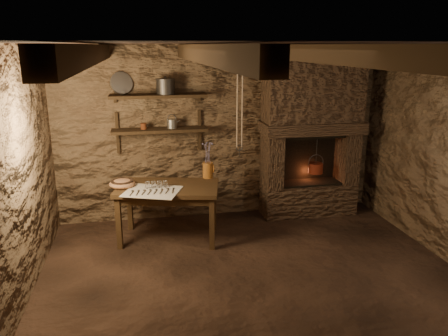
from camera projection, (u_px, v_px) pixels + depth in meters
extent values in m
plane|color=black|center=(256.00, 283.00, 4.54)|extent=(4.50, 4.50, 0.00)
cube|color=#483221|center=(220.00, 133.00, 6.10)|extent=(4.50, 0.04, 2.40)
cube|color=#483221|center=(359.00, 275.00, 2.32)|extent=(4.50, 0.04, 2.40)
cube|color=#483221|center=(9.00, 186.00, 3.80)|extent=(0.04, 4.00, 2.40)
cube|color=black|center=(262.00, 43.00, 3.89)|extent=(4.50, 4.00, 0.04)
cube|color=black|center=(88.00, 54.00, 3.63)|extent=(0.14, 3.95, 0.16)
cube|color=black|center=(206.00, 54.00, 3.82)|extent=(0.14, 3.95, 0.16)
cube|color=black|center=(314.00, 53.00, 4.00)|extent=(0.14, 3.95, 0.16)
cube|color=black|center=(412.00, 53.00, 4.19)|extent=(0.14, 3.95, 0.16)
cube|color=black|center=(160.00, 130.00, 5.77)|extent=(1.25, 0.30, 0.04)
cube|color=black|center=(158.00, 96.00, 5.64)|extent=(1.25, 0.30, 0.04)
cube|color=#3A281D|center=(308.00, 198.00, 6.38)|extent=(1.35, 0.45, 0.45)
cube|color=#3A281D|center=(272.00, 161.00, 6.11)|extent=(0.23, 0.45, 0.75)
cube|color=#3A281D|center=(346.00, 157.00, 6.32)|extent=(0.23, 0.45, 0.75)
cube|color=#3A281D|center=(312.00, 127.00, 6.06)|extent=(1.43, 0.51, 0.16)
cube|color=#3A281D|center=(314.00, 87.00, 5.94)|extent=(1.35, 0.45, 0.94)
cube|color=black|center=(305.00, 155.00, 6.40)|extent=(0.90, 0.06, 0.75)
cube|color=#372413|center=(168.00, 188.00, 5.39)|extent=(1.36, 0.95, 0.05)
cube|color=#372413|center=(168.00, 194.00, 5.41)|extent=(1.23, 0.82, 0.09)
cube|color=silver|center=(152.00, 191.00, 5.17)|extent=(0.77, 0.70, 0.01)
cylinder|color=#99561D|center=(208.00, 170.00, 5.69)|extent=(0.17, 0.17, 0.21)
torus|color=#99561D|center=(213.00, 168.00, 5.70)|extent=(0.02, 0.11, 0.11)
ellipsoid|color=#AA7049|center=(122.00, 184.00, 5.35)|extent=(0.40, 0.40, 0.11)
cylinder|color=#282524|center=(166.00, 87.00, 5.63)|extent=(0.26, 0.26, 0.18)
cylinder|color=#A7A7A2|center=(121.00, 83.00, 5.61)|extent=(0.31, 0.21, 0.28)
cylinder|color=#532310|center=(144.00, 126.00, 5.71)|extent=(0.10, 0.10, 0.08)
cylinder|color=maroon|center=(316.00, 168.00, 6.22)|extent=(0.27, 0.27, 0.14)
torus|color=#282524|center=(316.00, 162.00, 6.20)|extent=(0.23, 0.01, 0.23)
cylinder|color=#282524|center=(317.00, 151.00, 6.15)|extent=(0.01, 0.01, 0.44)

